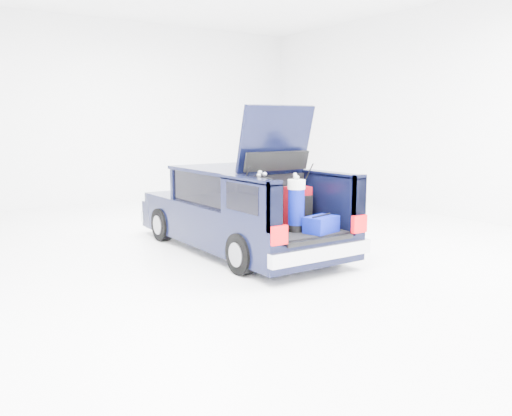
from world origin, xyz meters
TOP-DOWN VIEW (x-y plane):
  - ground at (0.00, 0.00)m, footprint 14.00×14.00m
  - car at (-0.00, 0.11)m, footprint 1.87×4.65m
  - red_suitcase at (0.34, -1.19)m, footprint 0.42×0.30m
  - black_golf_bag at (-0.50, -1.40)m, footprint 0.26×0.36m
  - blue_golf_bag at (-0.01, -1.59)m, footprint 0.29×0.29m
  - blue_duffel at (0.25, -1.87)m, footprint 0.57×0.44m

SIDE VIEW (x-z plane):
  - ground at x=0.00m, z-range 0.00..0.00m
  - car at x=0.00m, z-range -0.56..1.91m
  - blue_duffel at x=0.25m, z-range 0.59..0.85m
  - red_suitcase at x=0.34m, z-range 0.58..1.22m
  - blue_golf_bag at x=-0.01m, z-range 0.56..1.43m
  - black_golf_bag at x=-0.50m, z-range 0.55..1.47m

